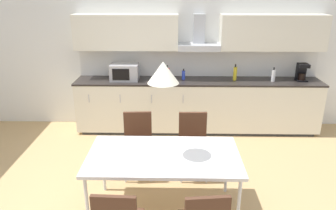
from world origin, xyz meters
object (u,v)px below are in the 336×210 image
Objects in this scene: microwave at (125,72)px; bottle_white at (273,75)px; chair_far_left at (138,138)px; coffee_maker at (302,72)px; bottle_red at (167,74)px; chair_far_right at (193,138)px; pendant_lamp at (163,72)px; dining_table at (164,158)px; bottle_blue at (183,75)px; bottle_yellow at (235,73)px.

microwave is 2.55m from bottle_white.
coffee_maker is at bearing 29.27° from chair_far_left.
bottle_red reaches higher than chair_far_right.
bottle_white is at bearing -0.97° from microwave.
bottle_white is 2.97m from pendant_lamp.
bottle_white is (2.55, -0.04, -0.04)m from microwave.
chair_far_left is (0.37, -1.47, -0.54)m from microwave.
dining_table is 0.93m from chair_far_right.
coffee_maker is 2.03m from bottle_blue.
chair_far_right reaches higher than dining_table.
bottle_white is at bearing -3.66° from bottle_blue.
pendant_lamp is at bearing -128.38° from bottle_white.
dining_table is at bearing 153.43° from pendant_lamp.
dining_table is 0.94m from chair_far_left.
bottle_yellow reaches higher than chair_far_right.
bottle_yellow is (1.17, 0.06, 0.01)m from bottle_red.
dining_table is 5.19× the size of pendant_lamp.
coffee_maker is 0.18× the size of dining_table.
pendant_lamp is (-0.37, -0.84, 1.13)m from chair_far_right.
chair_far_right is (0.10, -1.53, -0.48)m from bottle_blue.
bottle_blue is (-1.53, 0.10, -0.02)m from bottle_white.
microwave is at bearing 127.23° from chair_far_right.
coffee_maker reaches higher than dining_table.
chair_far_left is at bearing -104.27° from bottle_red.
bottle_red reaches higher than dining_table.
bottle_blue is at bearing 93.78° from chair_far_right.
coffee_maker reaches higher than bottle_blue.
microwave is 2.46m from dining_table.
pendant_lamp is (0.75, -2.32, 0.59)m from microwave.
bottle_blue is (1.02, 0.05, -0.06)m from microwave.
chair_far_right is (0.37, 0.84, -0.17)m from dining_table.
bottle_red is at bearing -178.53° from coffee_maker.
microwave is 1.60× the size of coffee_maker.
microwave reaches higher than bottle_red.
bottle_yellow is at bearing 0.68° from microwave.
pendant_lamp is at bearing -113.80° from chair_far_right.
microwave is at bearing 107.94° from pendant_lamp.
bottle_white is 1.53m from bottle_blue.
dining_table is (-1.16, -2.34, -0.35)m from bottle_yellow.
coffee_maker is 1.06× the size of bottle_yellow.
bottle_yellow reaches higher than bottle_white.
bottle_red is 0.31× the size of chair_far_left.
bottle_blue is at bearing 83.50° from dining_table.
bottle_yellow is at bearing -2.06° from bottle_blue.
coffee_maker is at bearing 37.91° from chair_far_right.
pendant_lamp is at bearing -116.34° from bottle_yellow.
chair_far_right is 0.75m from chair_far_left.
bottle_red is 2.31m from dining_table.
dining_table is (0.01, -2.28, -0.34)m from bottle_red.
bottle_yellow is (1.91, 0.02, -0.02)m from microwave.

